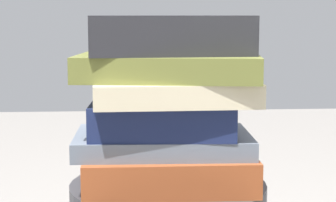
{
  "coord_description": "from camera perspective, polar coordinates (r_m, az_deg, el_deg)",
  "views": [
    {
      "loc": [
        0.07,
        1.0,
        0.79
      ],
      "look_at": [
        0.0,
        0.0,
        0.65
      ],
      "focal_mm": 66.26,
      "sensor_mm": 36.0,
      "label": 1
    }
  ],
  "objects": [
    {
      "name": "book_charcoal",
      "position": [
        1.0,
        0.24,
        6.1
      ],
      "size": [
        0.26,
        0.17,
        0.06
      ],
      "primitive_type": "cube",
      "rotation": [
        0.0,
        0.0,
        0.06
      ],
      "color": "#28282D",
      "rests_on": "book_olive"
    },
    {
      "name": "book_slate",
      "position": [
        1.02,
        -0.47,
        -3.86
      ],
      "size": [
        0.29,
        0.19,
        0.03
      ],
      "primitive_type": "cube",
      "rotation": [
        0.0,
        0.0,
        -0.03
      ],
      "color": "slate",
      "rests_on": "book_rust"
    },
    {
      "name": "book_rust",
      "position": [
        1.03,
        0.2,
        -6.23
      ],
      "size": [
        0.27,
        0.19,
        0.06
      ],
      "primitive_type": "cube",
      "rotation": [
        0.0,
        0.0,
        -0.0
      ],
      "color": "#994723",
      "rests_on": "side_table"
    },
    {
      "name": "book_olive",
      "position": [
        1.0,
        -0.11,
        3.16
      ],
      "size": [
        0.31,
        0.22,
        0.04
      ],
      "primitive_type": "cube",
      "rotation": [
        0.0,
        0.0,
        -0.13
      ],
      "color": "olive",
      "rests_on": "book_cream"
    },
    {
      "name": "book_navy",
      "position": [
        1.01,
        -0.56,
        -1.57
      ],
      "size": [
        0.24,
        0.17,
        0.05
      ],
      "primitive_type": "cube",
      "rotation": [
        0.0,
        0.0,
        -0.05
      ],
      "color": "#19234C",
      "rests_on": "book_slate"
    },
    {
      "name": "book_cream",
      "position": [
        1.0,
        0.5,
        1.0
      ],
      "size": [
        0.26,
        0.21,
        0.04
      ],
      "primitive_type": "cube",
      "rotation": [
        0.0,
        0.0,
        0.03
      ],
      "color": "beige",
      "rests_on": "book_navy"
    }
  ]
}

